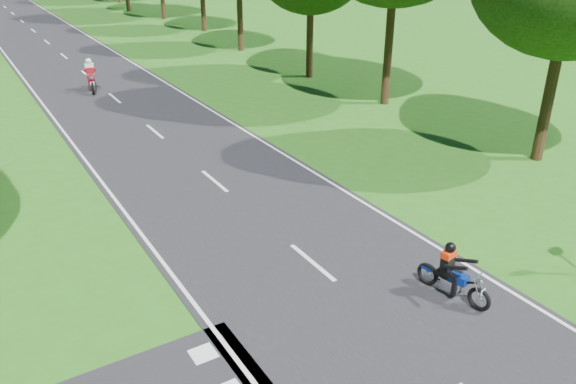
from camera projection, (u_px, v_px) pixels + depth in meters
ground at (361, 303)px, 12.94m from camera, size 160.00×160.00×0.00m
main_road at (22, 21)px, 51.48m from camera, size 7.00×140.00×0.02m
road_markings at (24, 24)px, 49.96m from camera, size 7.40×140.00×0.01m
rider_near_blue at (455, 271)px, 12.85m from camera, size 0.85×1.72×1.37m
rider_far_red at (91, 75)px, 29.27m from camera, size 1.02×2.10×1.67m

